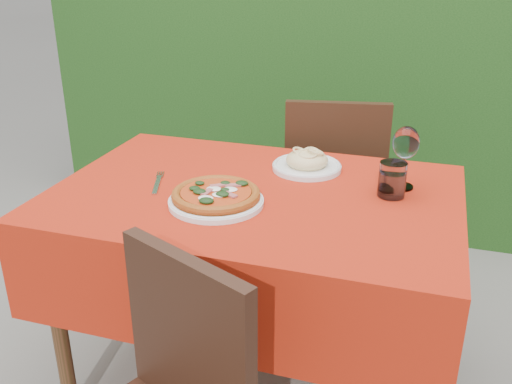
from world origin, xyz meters
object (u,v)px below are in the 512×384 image
(pizza_plate, at_px, (216,197))
(chair_far, at_px, (333,185))
(wine_glass, at_px, (406,145))
(pasta_plate, at_px, (307,163))
(water_glass, at_px, (392,181))
(fork, at_px, (157,185))

(pizza_plate, bearing_deg, chair_far, 74.78)
(wine_glass, bearing_deg, pasta_plate, 168.41)
(pizza_plate, distance_m, wine_glass, 0.61)
(pasta_plate, distance_m, water_glass, 0.33)
(chair_far, xyz_separation_m, pizza_plate, (-0.22, -0.80, 0.25))
(water_glass, distance_m, fork, 0.74)
(fork, bearing_deg, wine_glass, -3.51)
(pasta_plate, distance_m, wine_glass, 0.35)
(pizza_plate, xyz_separation_m, wine_glass, (0.52, 0.30, 0.12))
(chair_far, distance_m, pizza_plate, 0.87)
(pizza_plate, distance_m, fork, 0.25)
(pasta_plate, relative_size, wine_glass, 1.17)
(pizza_plate, bearing_deg, pasta_plate, 62.05)
(chair_far, distance_m, water_glass, 0.70)
(chair_far, xyz_separation_m, fork, (-0.45, -0.73, 0.23))
(pizza_plate, xyz_separation_m, water_glass, (0.49, 0.22, 0.02))
(wine_glass, bearing_deg, chair_far, 120.55)
(pasta_plate, bearing_deg, wine_glass, -11.59)
(chair_far, bearing_deg, pizza_plate, 64.08)
(water_glass, distance_m, wine_glass, 0.12)
(pizza_plate, bearing_deg, water_glass, 24.02)
(water_glass, xyz_separation_m, fork, (-0.72, -0.14, -0.05))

